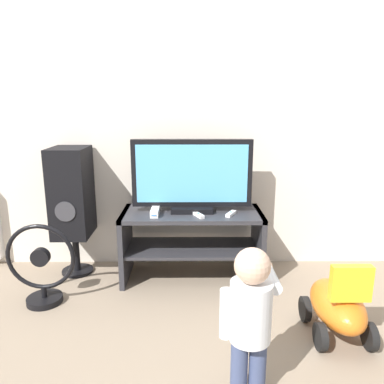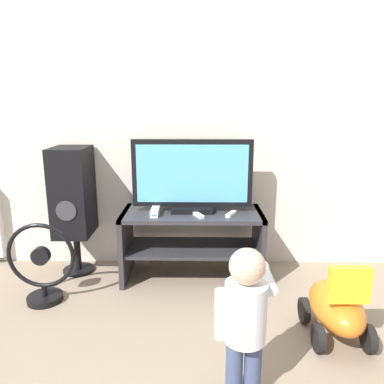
{
  "view_description": "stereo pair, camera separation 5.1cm",
  "coord_description": "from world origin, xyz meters",
  "views": [
    {
      "loc": [
        -0.02,
        -2.42,
        1.32
      ],
      "look_at": [
        0.0,
        0.14,
        0.69
      ],
      "focal_mm": 35.0,
      "sensor_mm": 36.0,
      "label": 1
    },
    {
      "loc": [
        0.03,
        -2.42,
        1.32
      ],
      "look_at": [
        0.0,
        0.14,
        0.69
      ],
      "focal_mm": 35.0,
      "sensor_mm": 36.0,
      "label": 2
    }
  ],
  "objects": [
    {
      "name": "ground_plane",
      "position": [
        0.0,
        0.0,
        0.0
      ],
      "size": [
        16.0,
        16.0,
        0.0
      ],
      "primitive_type": "plane",
      "color": "gray"
    },
    {
      "name": "game_console",
      "position": [
        -0.26,
        0.15,
        0.54
      ],
      "size": [
        0.06,
        0.17,
        0.05
      ],
      "color": "white",
      "rests_on": "tv_stand"
    },
    {
      "name": "ride_on_toy",
      "position": [
        0.82,
        -0.51,
        0.19
      ],
      "size": [
        0.31,
        0.5,
        0.49
      ],
      "color": "orange",
      "rests_on": "ground_plane"
    },
    {
      "name": "remote_primary",
      "position": [
        0.28,
        0.14,
        0.53
      ],
      "size": [
        0.09,
        0.13,
        0.03
      ],
      "color": "white",
      "rests_on": "tv_stand"
    },
    {
      "name": "remote_secondary",
      "position": [
        0.04,
        0.11,
        0.53
      ],
      "size": [
        0.09,
        0.13,
        0.03
      ],
      "color": "white",
      "rests_on": "tv_stand"
    },
    {
      "name": "television",
      "position": [
        0.0,
        0.25,
        0.78
      ],
      "size": [
        0.87,
        0.2,
        0.53
      ],
      "color": "black",
      "rests_on": "tv_stand"
    },
    {
      "name": "tv_stand",
      "position": [
        0.0,
        0.23,
        0.34
      ],
      "size": [
        1.03,
        0.45,
        0.52
      ],
      "color": "#2D2D33",
      "rests_on": "ground_plane"
    },
    {
      "name": "wall_back",
      "position": [
        0.0,
        0.53,
        1.3
      ],
      "size": [
        10.0,
        0.06,
        2.6
      ],
      "color": "silver",
      "rests_on": "ground_plane"
    },
    {
      "name": "floor_fan",
      "position": [
        -0.99,
        -0.15,
        0.25
      ],
      "size": [
        0.45,
        0.23,
        0.55
      ],
      "color": "black",
      "rests_on": "ground_plane"
    },
    {
      "name": "speaker_tower",
      "position": [
        -0.9,
        0.31,
        0.63
      ],
      "size": [
        0.27,
        0.35,
        0.98
      ],
      "color": "black",
      "rests_on": "ground_plane"
    },
    {
      "name": "child",
      "position": [
        0.25,
        -0.96,
        0.43
      ],
      "size": [
        0.27,
        0.42,
        0.72
      ],
      "color": "#3F4C72",
      "rests_on": "ground_plane"
    }
  ]
}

